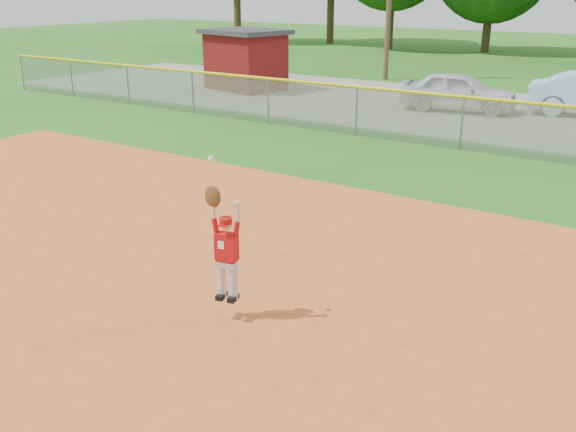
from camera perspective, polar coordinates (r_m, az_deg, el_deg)
name	(u,v)px	position (r m, az deg, el deg)	size (l,w,h in m)	color
ground	(250,274)	(10.49, -3.40, -5.15)	(120.00, 120.00, 0.00)	#216316
clay_infield	(108,357)	(8.57, -15.73, -11.95)	(24.00, 16.00, 0.04)	#C25623
parking_strip	(516,115)	(24.66, 19.64, 8.43)	(44.00, 10.00, 0.03)	gray
car_white_a	(458,91)	(24.75, 14.90, 10.66)	(1.68, 4.17, 1.42)	silver
utility_shed	(245,59)	(29.13, -3.80, 13.73)	(3.96, 3.37, 2.60)	#520D0B
outfield_fence	(462,119)	(18.83, 15.23, 8.33)	(40.06, 0.10, 1.55)	gray
ballplayer	(225,245)	(8.67, -5.65, -2.57)	(0.54, 0.26, 2.02)	silver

